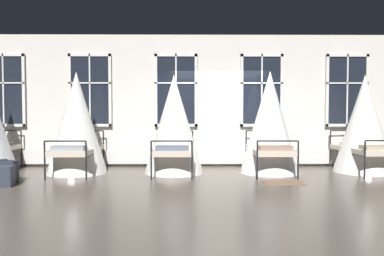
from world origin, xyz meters
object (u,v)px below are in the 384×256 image
(cot_second, at_px, (77,124))
(suitcase_dark, at_px, (4,171))
(cot_fifth, at_px, (364,125))
(cot_fourth, at_px, (270,123))
(cot_third, at_px, (174,125))

(cot_second, distance_m, suitcase_dark, 1.85)
(cot_second, bearing_deg, cot_fifth, -90.77)
(cot_second, relative_size, cot_fourth, 0.99)
(cot_third, height_order, cot_fourth, cot_fourth)
(cot_second, height_order, cot_fourth, cot_fourth)
(cot_second, bearing_deg, cot_third, -91.34)
(cot_fourth, relative_size, suitcase_dark, 4.04)
(suitcase_dark, bearing_deg, cot_fifth, 20.00)
(cot_fifth, xyz_separation_m, suitcase_dark, (-7.92, -1.19, -0.90))
(cot_fifth, relative_size, suitcase_dark, 3.91)
(cot_second, relative_size, cot_third, 1.03)
(cot_fifth, distance_m, suitcase_dark, 8.06)
(cot_second, xyz_separation_m, cot_third, (2.26, 0.01, -0.03))
(cot_fourth, bearing_deg, cot_fifth, -86.58)
(cot_second, height_order, cot_fifth, cot_second)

